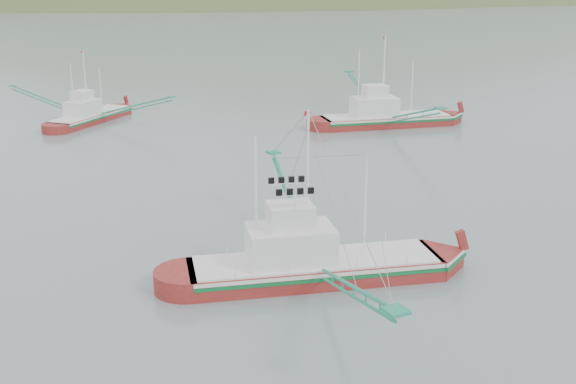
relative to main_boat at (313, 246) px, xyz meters
name	(u,v)px	position (x,y,z in m)	size (l,w,h in m)	color
ground	(334,271)	(1.73, 0.46, -2.00)	(1200.00, 1200.00, 0.00)	slate
main_boat	(313,246)	(0.00, 0.00, 0.00)	(14.84, 25.46, 10.52)	maroon
bg_boat_right	(385,109)	(27.91, 33.58, -0.06)	(15.29, 26.40, 10.84)	maroon
bg_boat_far	(89,106)	(-1.43, 51.00, -0.08)	(17.74, 18.75, 8.89)	maroon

